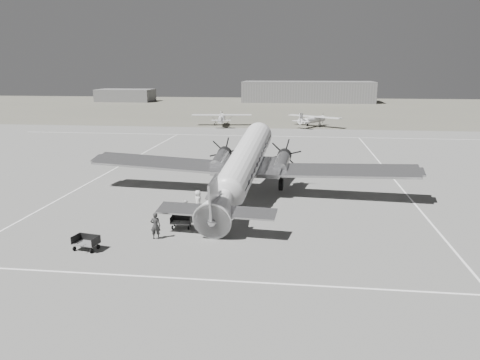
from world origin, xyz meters
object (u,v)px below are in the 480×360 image
Objects in this scene: hangar_main at (308,92)px; light_plane_left at (222,119)px; shed_secondary at (126,95)px; baggage_cart_far at (86,243)px; baggage_cart_near at (181,222)px; ground_crew at (156,226)px; light_plane_right at (313,121)px; ramp_agent at (186,212)px; dc3_airliner at (243,167)px; passenger at (198,201)px.

hangar_main is 69.18m from light_plane_left.
shed_secondary is 133.39m from baggage_cart_far.
light_plane_left is 7.77× the size of baggage_cart_near.
baggage_cart_near is 0.83× the size of ground_crew.
hangar_main is 126.55m from baggage_cart_near.
light_plane_right reaches higher than ramp_agent.
light_plane_right is at bearing -6.75° from light_plane_left.
dc3_airliner reaches higher than shed_secondary.
shed_secondary is at bearing 167.28° from light_plane_right.
dc3_airliner is at bearing -86.21° from light_plane_left.
dc3_airliner is at bearing -122.56° from ground_crew.
light_plane_right is at bearing -45.78° from shed_secondary.
baggage_cart_far is 0.89× the size of ground_crew.
passenger is (49.59, -117.04, -1.16)m from shed_secondary.
ground_crew is at bearing -68.70° from shed_secondary.
baggage_cart_far is (1.93, -63.89, -0.76)m from light_plane_left.
hangar_main is at bearing 83.58° from baggage_cart_near.
hangar_main reaches higher than ramp_agent.
baggage_cart_near is at bearing -94.88° from hangar_main.
shed_secondary reaches higher than ramp_agent.
hangar_main is at bearing 67.84° from light_plane_left.
light_plane_right reaches higher than baggage_cart_near.
passenger reaches higher than baggage_cart_near.
baggage_cart_near is 0.86× the size of ramp_agent.
hangar_main is 122.50m from passenger.
baggage_cart_far is (-8.30, -12.47, -2.37)m from dc3_airliner.
ground_crew is at bearing -92.23° from light_plane_left.
light_plane_left is 6.47× the size of ground_crew.
baggage_cart_near is at bearing 160.48° from passenger.
baggage_cart_far is at bearing -118.69° from dc3_airliner.
passenger is (7.13, -55.15, -0.37)m from light_plane_left.
ground_crew is (-4.59, -10.05, -1.92)m from dc3_airliner.
light_plane_right is 7.38× the size of baggage_cart_near.
light_plane_right is 6.37× the size of ramp_agent.
light_plane_right reaches higher than ground_crew.
light_plane_left is 59.57m from baggage_cart_near.
light_plane_left is 1.05× the size of light_plane_right.
light_plane_left is at bearing 94.99° from baggage_cart_near.
dc3_airliner is 7.75m from ramp_agent.
hangar_main is at bearing -19.43° from passenger.
baggage_cart_near is at bearing -90.93° from light_plane_left.
hangar_main is 131.73m from baggage_cart_far.
light_plane_left reaches higher than baggage_cart_far.
shed_secondary reaches higher than passenger.
shed_secondary is 11.22× the size of baggage_cart_far.
dc3_airliner is (-7.31, -118.30, -0.47)m from hangar_main.
baggage_cart_far is at bearing -70.63° from light_plane_right.
hangar_main is 24.03× the size of ramp_agent.
dc3_airliner is 17.58× the size of passenger.
shed_secondary is 1.62× the size of light_plane_right.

